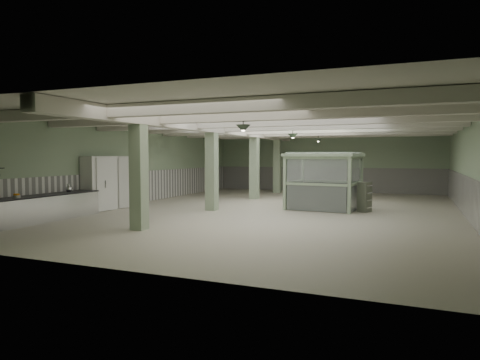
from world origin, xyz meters
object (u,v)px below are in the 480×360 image
at_px(prep_counter, 35,209).
at_px(walkin_cooler, 108,183).
at_px(filing_cabinet, 365,197).
at_px(guard_booth, 324,171).

height_order(prep_counter, walkin_cooler, walkin_cooler).
bearing_deg(filing_cabinet, guard_booth, -172.31).
distance_m(walkin_cooler, filing_cabinet, 10.53).
relative_size(walkin_cooler, filing_cabinet, 2.06).
relative_size(prep_counter, guard_booth, 1.68).
xyz_separation_m(prep_counter, walkin_cooler, (-0.08, 3.77, 0.66)).
xyz_separation_m(guard_booth, filing_cabinet, (1.70, -0.37, -1.02)).
distance_m(prep_counter, walkin_cooler, 3.83).
bearing_deg(prep_counter, walkin_cooler, 91.28).
xyz_separation_m(prep_counter, guard_booth, (8.22, 7.39, 1.16)).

